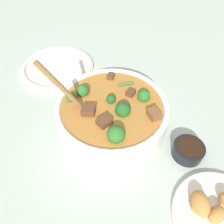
{
  "coord_description": "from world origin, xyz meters",
  "views": [
    {
      "loc": [
        -0.07,
        -0.37,
        0.49
      ],
      "look_at": [
        0.0,
        0.0,
        0.06
      ],
      "focal_mm": 35.0,
      "sensor_mm": 36.0,
      "label": 1
    }
  ],
  "objects_px": {
    "stew_bowl": "(112,113)",
    "empty_plate": "(58,67)",
    "condiment_bowl": "(188,150)",
    "food_plate": "(220,217)"
  },
  "relations": [
    {
      "from": "stew_bowl",
      "to": "condiment_bowl",
      "type": "distance_m",
      "value": 0.21
    },
    {
      "from": "stew_bowl",
      "to": "empty_plate",
      "type": "bearing_deg",
      "value": 115.94
    },
    {
      "from": "condiment_bowl",
      "to": "empty_plate",
      "type": "distance_m",
      "value": 0.52
    },
    {
      "from": "condiment_bowl",
      "to": "empty_plate",
      "type": "xyz_separation_m",
      "value": [
        -0.31,
        0.41,
        -0.01
      ]
    },
    {
      "from": "food_plate",
      "to": "condiment_bowl",
      "type": "bearing_deg",
      "value": 90.72
    },
    {
      "from": "stew_bowl",
      "to": "empty_plate",
      "type": "relative_size",
      "value": 1.19
    },
    {
      "from": "stew_bowl",
      "to": "condiment_bowl",
      "type": "xyz_separation_m",
      "value": [
        0.17,
        -0.12,
        -0.04
      ]
    },
    {
      "from": "condiment_bowl",
      "to": "stew_bowl",
      "type": "bearing_deg",
      "value": 143.79
    },
    {
      "from": "stew_bowl",
      "to": "empty_plate",
      "type": "distance_m",
      "value": 0.32
    },
    {
      "from": "stew_bowl",
      "to": "empty_plate",
      "type": "xyz_separation_m",
      "value": [
        -0.14,
        0.29,
        -0.05
      ]
    }
  ]
}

